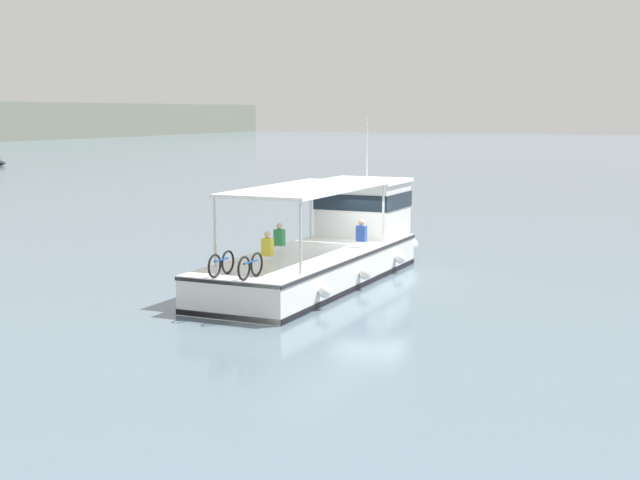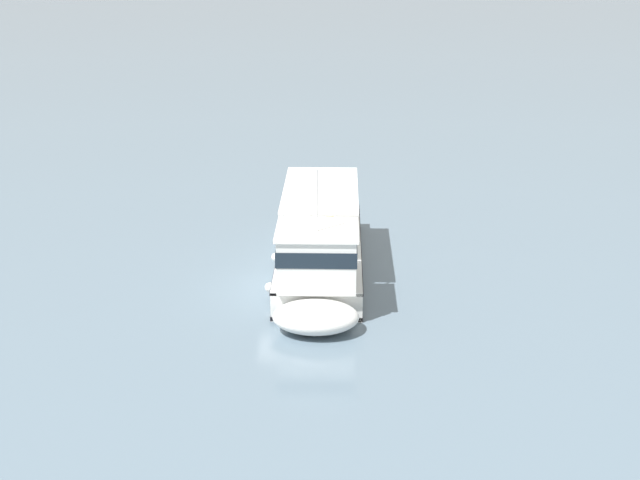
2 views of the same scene
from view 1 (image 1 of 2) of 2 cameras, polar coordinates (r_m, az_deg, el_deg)
The scene contains 2 objects.
ground_plane at distance 30.48m, azimuth 3.10°, elevation -2.34°, with size 400.00×400.00×0.00m, color slate.
ferry_main at distance 30.19m, azimuth 0.80°, elevation -0.48°, with size 12.89×3.62×5.32m.
Camera 1 is at (-27.97, -10.77, 5.52)m, focal length 50.60 mm.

